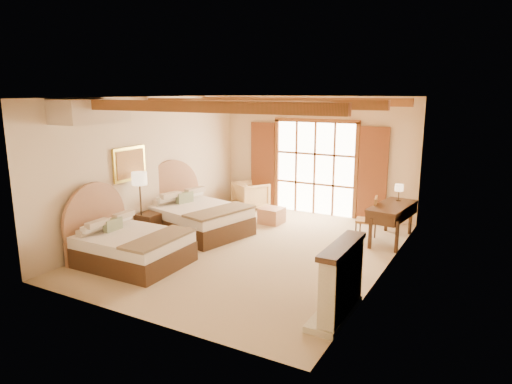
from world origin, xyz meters
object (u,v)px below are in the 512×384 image
Objects in this scene: bed_near at (126,243)px; bed_far at (193,214)px; nightstand at (150,226)px; armchair at (251,195)px; desk at (392,222)px.

bed_near is 2.26m from bed_far.
armchair reaches higher than nightstand.
bed_near is 1.25× the size of desk.
bed_far is 1.56× the size of desk.
nightstand is 3.57m from armchair.
bed_near is at bearing -75.60° from bed_far.
nightstand is (-0.65, 1.39, -0.11)m from bed_near.
nightstand is at bearing -111.61° from bed_far.
bed_far is 1.07m from nightstand.
desk is (4.92, 2.48, 0.16)m from nightstand.
nightstand is at bearing -146.23° from desk.
bed_far is at bearing 90.23° from bed_near.
bed_far is 4.60m from desk.
bed_near is 2.38× the size of armchair.
armchair is at bearing 101.34° from bed_far.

